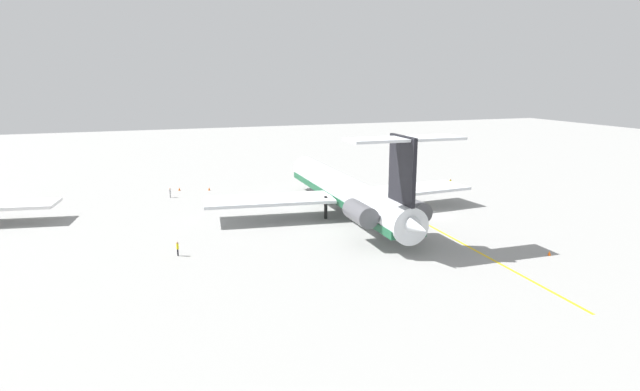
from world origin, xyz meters
The scene contains 9 objects.
ground centered at (0.00, 0.00, 0.00)m, with size 302.06×302.06×0.00m, color gray.
main_jetliner centered at (3.38, 12.22, 3.75)m, with size 47.11×41.92×13.74m.
ground_crew_near_nose centered at (-6.16, 37.61, 1.09)m, with size 0.40×0.28×1.73m.
ground_crew_near_tail centered at (25.44, 36.10, 1.06)m, with size 0.42×0.27×1.67m.
ground_crew_portside centered at (15.70, -13.59, 1.14)m, with size 0.29×0.46×1.80m.
safety_cone_nose centered at (30.78, 34.11, 0.28)m, with size 0.40×0.40×0.55m, color #EA590F.
safety_cone_wingtip centered at (29.10, 28.95, 0.28)m, with size 0.40×0.40×0.55m, color #EA590F.
safety_cone_tail centered at (-20.64, -2.98, 0.28)m, with size 0.40×0.40×0.55m, color #EA590F.
taxiway_centreline centered at (4.70, 2.97, 0.00)m, with size 78.24×0.36×0.01m, color gold.
Camera 1 is at (-65.93, 41.72, 20.17)m, focal length 29.43 mm.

